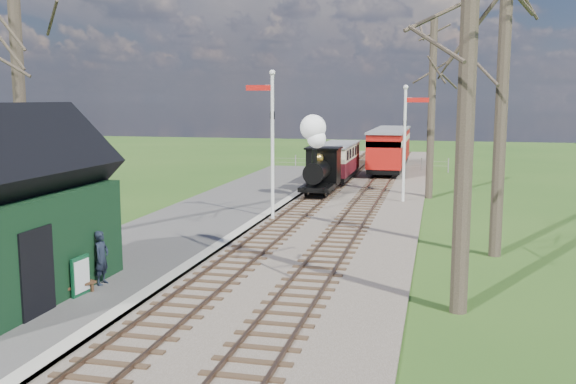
{
  "coord_description": "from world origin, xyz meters",
  "views": [
    {
      "loc": [
        5.92,
        -9.33,
        5.07
      ],
      "look_at": [
        0.47,
        13.8,
        1.6
      ],
      "focal_mm": 40.0,
      "sensor_mm": 36.0,
      "label": 1
    }
  ],
  "objects_px": {
    "station_shed": "(5,215)",
    "red_carriage_b": "(393,145)",
    "coach": "(338,160)",
    "red_carriage_a": "(387,151)",
    "semaphore_far": "(406,135)",
    "bench": "(64,280)",
    "locomotive": "(319,161)",
    "person": "(102,258)",
    "semaphore_near": "(271,134)",
    "sign_board": "(81,276)"
  },
  "relations": [
    {
      "from": "semaphore_far",
      "to": "red_carriage_b",
      "type": "height_order",
      "value": "semaphore_far"
    },
    {
      "from": "bench",
      "to": "red_carriage_b",
      "type": "bearing_deg",
      "value": 80.59
    },
    {
      "from": "semaphore_far",
      "to": "red_carriage_a",
      "type": "bearing_deg",
      "value": 99.18
    },
    {
      "from": "station_shed",
      "to": "sign_board",
      "type": "height_order",
      "value": "station_shed"
    },
    {
      "from": "semaphore_far",
      "to": "bench",
      "type": "xyz_separation_m",
      "value": [
        -7.42,
        -17.59,
        -2.76
      ]
    },
    {
      "from": "locomotive",
      "to": "person",
      "type": "relative_size",
      "value": 2.86
    },
    {
      "from": "semaphore_far",
      "to": "bench",
      "type": "relative_size",
      "value": 3.77
    },
    {
      "from": "person",
      "to": "locomotive",
      "type": "bearing_deg",
      "value": -7.43
    },
    {
      "from": "sign_board",
      "to": "coach",
      "type": "bearing_deg",
      "value": 83.76
    },
    {
      "from": "coach",
      "to": "locomotive",
      "type": "bearing_deg",
      "value": -90.11
    },
    {
      "from": "red_carriage_a",
      "to": "semaphore_far",
      "type": "bearing_deg",
      "value": -80.82
    },
    {
      "from": "locomotive",
      "to": "red_carriage_b",
      "type": "bearing_deg",
      "value": 80.5
    },
    {
      "from": "red_carriage_a",
      "to": "red_carriage_b",
      "type": "height_order",
      "value": "same"
    },
    {
      "from": "station_shed",
      "to": "person",
      "type": "bearing_deg",
      "value": 43.29
    },
    {
      "from": "station_shed",
      "to": "red_carriage_b",
      "type": "height_order",
      "value": "station_shed"
    },
    {
      "from": "locomotive",
      "to": "bench",
      "type": "bearing_deg",
      "value": -99.33
    },
    {
      "from": "station_shed",
      "to": "red_carriage_b",
      "type": "relative_size",
      "value": 1.12
    },
    {
      "from": "red_carriage_a",
      "to": "sign_board",
      "type": "distance_m",
      "value": 28.91
    },
    {
      "from": "sign_board",
      "to": "semaphore_far",
      "type": "bearing_deg",
      "value": 68.01
    },
    {
      "from": "red_carriage_a",
      "to": "red_carriage_b",
      "type": "bearing_deg",
      "value": 90.0
    },
    {
      "from": "red_carriage_a",
      "to": "station_shed",
      "type": "bearing_deg",
      "value": -103.39
    },
    {
      "from": "locomotive",
      "to": "sign_board",
      "type": "distance_m",
      "value": 18.54
    },
    {
      "from": "red_carriage_a",
      "to": "coach",
      "type": "bearing_deg",
      "value": -122.73
    },
    {
      "from": "semaphore_far",
      "to": "locomotive",
      "type": "relative_size",
      "value": 1.4
    },
    {
      "from": "semaphore_near",
      "to": "person",
      "type": "distance_m",
      "value": 10.94
    },
    {
      "from": "coach",
      "to": "person",
      "type": "relative_size",
      "value": 4.57
    },
    {
      "from": "semaphore_near",
      "to": "sign_board",
      "type": "relative_size",
      "value": 6.28
    },
    {
      "from": "semaphore_near",
      "to": "person",
      "type": "bearing_deg",
      "value": -100.15
    },
    {
      "from": "semaphore_far",
      "to": "bench",
      "type": "height_order",
      "value": "semaphore_far"
    },
    {
      "from": "person",
      "to": "semaphore_far",
      "type": "bearing_deg",
      "value": -21.9
    },
    {
      "from": "coach",
      "to": "bench",
      "type": "distance_m",
      "value": 24.72
    },
    {
      "from": "red_carriage_b",
      "to": "bench",
      "type": "xyz_separation_m",
      "value": [
        -5.65,
        -34.06,
        -1.04
      ]
    },
    {
      "from": "semaphore_near",
      "to": "semaphore_far",
      "type": "distance_m",
      "value": 7.91
    },
    {
      "from": "coach",
      "to": "red_carriage_a",
      "type": "bearing_deg",
      "value": 57.27
    },
    {
      "from": "sign_board",
      "to": "station_shed",
      "type": "bearing_deg",
      "value": -160.87
    },
    {
      "from": "coach",
      "to": "sign_board",
      "type": "distance_m",
      "value": 24.52
    },
    {
      "from": "sign_board",
      "to": "bench",
      "type": "xyz_separation_m",
      "value": [
        -0.38,
        -0.15,
        -0.1
      ]
    },
    {
      "from": "red_carriage_a",
      "to": "bench",
      "type": "bearing_deg",
      "value": -101.18
    },
    {
      "from": "semaphore_near",
      "to": "red_carriage_a",
      "type": "relative_size",
      "value": 1.1
    },
    {
      "from": "semaphore_near",
      "to": "locomotive",
      "type": "height_order",
      "value": "semaphore_near"
    },
    {
      "from": "locomotive",
      "to": "coach",
      "type": "height_order",
      "value": "locomotive"
    },
    {
      "from": "bench",
      "to": "semaphore_near",
      "type": "bearing_deg",
      "value": 78.89
    },
    {
      "from": "station_shed",
      "to": "bench",
      "type": "relative_size",
      "value": 4.15
    },
    {
      "from": "semaphore_near",
      "to": "semaphore_far",
      "type": "height_order",
      "value": "semaphore_near"
    },
    {
      "from": "sign_board",
      "to": "person",
      "type": "distance_m",
      "value": 1.02
    },
    {
      "from": "person",
      "to": "coach",
      "type": "bearing_deg",
      "value": -5.24
    },
    {
      "from": "locomotive",
      "to": "person",
      "type": "xyz_separation_m",
      "value": [
        -2.63,
        -17.31,
        -0.99
      ]
    },
    {
      "from": "coach",
      "to": "bench",
      "type": "height_order",
      "value": "coach"
    },
    {
      "from": "semaphore_far",
      "to": "station_shed",
      "type": "bearing_deg",
      "value": -115.72
    },
    {
      "from": "red_carriage_b",
      "to": "sign_board",
      "type": "height_order",
      "value": "red_carriage_b"
    }
  ]
}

